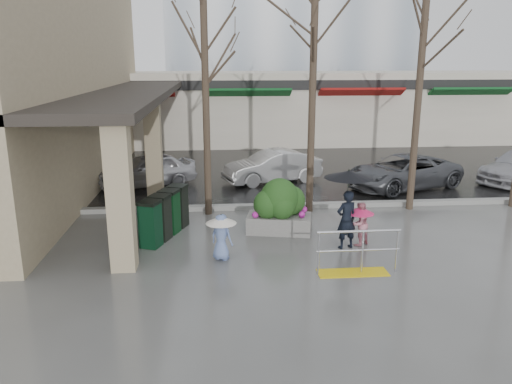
{
  "coord_description": "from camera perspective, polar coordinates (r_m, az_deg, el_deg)",
  "views": [
    {
      "loc": [
        -1.76,
        -11.46,
        4.7
      ],
      "look_at": [
        -0.7,
        1.26,
        1.3
      ],
      "focal_mm": 35.0,
      "sensor_mm": 36.0,
      "label": 1
    }
  ],
  "objects": [
    {
      "name": "child_blue",
      "position": [
        12.01,
        -3.99,
        -4.56
      ],
      "size": [
        0.75,
        0.75,
        1.14
      ],
      "rotation": [
        0.0,
        0.0,
        2.62
      ],
      "color": "#687FB9",
      "rests_on": "ground"
    },
    {
      "name": "child_pink",
      "position": [
        13.2,
        11.78,
        -3.19
      ],
      "size": [
        0.72,
        0.72,
        1.15
      ],
      "rotation": [
        0.0,
        0.0,
        3.72
      ],
      "color": "pink",
      "rests_on": "ground"
    },
    {
      "name": "tree_midwest",
      "position": [
        15.36,
        6.64,
        16.81
      ],
      "size": [
        3.2,
        3.2,
        7.0
      ],
      "color": "#382B21",
      "rests_on": "ground"
    },
    {
      "name": "pillar_front",
      "position": [
        11.55,
        -15.27,
        -0.42
      ],
      "size": [
        0.55,
        0.55,
        3.5
      ],
      "primitive_type": "cube",
      "color": "tan",
      "rests_on": "ground"
    },
    {
      "name": "canopy_slab",
      "position": [
        19.72,
        -13.91,
        11.37
      ],
      "size": [
        2.8,
        18.0,
        0.25
      ],
      "primitive_type": "cube",
      "color": "#2D2823",
      "rests_on": "pillar_front"
    },
    {
      "name": "tree_mideast",
      "position": [
        16.31,
        18.44,
        14.75
      ],
      "size": [
        3.2,
        3.2,
        6.5
      ],
      "color": "#382B21",
      "rests_on": "ground"
    },
    {
      "name": "street_asphalt",
      "position": [
        33.83,
        -1.76,
        6.93
      ],
      "size": [
        120.0,
        36.0,
        0.01
      ],
      "primitive_type": "cube",
      "color": "black",
      "rests_on": "ground"
    },
    {
      "name": "news_boxes",
      "position": [
        13.82,
        -10.36,
        -2.53
      ],
      "size": [
        1.24,
        2.23,
        1.23
      ],
      "rotation": [
        0.0,
        0.0,
        -0.36
      ],
      "color": "#0B331C",
      "rests_on": "ground"
    },
    {
      "name": "pillar_back",
      "position": [
        17.83,
        -11.64,
        5.09
      ],
      "size": [
        0.55,
        0.55,
        3.5
      ],
      "primitive_type": "cube",
      "color": "tan",
      "rests_on": "ground"
    },
    {
      "name": "car_a",
      "position": [
        19.39,
        -12.37,
        2.45
      ],
      "size": [
        3.97,
        2.99,
        1.26
      ],
      "primitive_type": "imported",
      "rotation": [
        0.0,
        0.0,
        -1.1
      ],
      "color": "silver",
      "rests_on": "ground"
    },
    {
      "name": "car_c",
      "position": [
        19.48,
        16.44,
        2.24
      ],
      "size": [
        4.99,
        3.63,
        1.26
      ],
      "primitive_type": "imported",
      "rotation": [
        0.0,
        0.0,
        -1.19
      ],
      "color": "#525459",
      "rests_on": "ground"
    },
    {
      "name": "ground",
      "position": [
        12.51,
        3.71,
        -7.18
      ],
      "size": [
        120.0,
        120.0,
        0.0
      ],
      "primitive_type": "plane",
      "color": "#51514F",
      "rests_on": "ground"
    },
    {
      "name": "curb",
      "position": [
        16.23,
        1.66,
        -1.65
      ],
      "size": [
        120.0,
        0.3,
        0.15
      ],
      "primitive_type": "cube",
      "color": "gray",
      "rests_on": "ground"
    },
    {
      "name": "woman",
      "position": [
        12.73,
        10.41,
        -0.79
      ],
      "size": [
        1.22,
        1.22,
        2.08
      ],
      "rotation": [
        0.0,
        0.0,
        3.44
      ],
      "color": "black",
      "rests_on": "ground"
    },
    {
      "name": "car_b",
      "position": [
        19.61,
        1.89,
        2.93
      ],
      "size": [
        4.05,
        2.49,
        1.26
      ],
      "primitive_type": "imported",
      "rotation": [
        0.0,
        0.0,
        -1.25
      ],
      "color": "silver",
      "rests_on": "ground"
    },
    {
      "name": "storefront_row",
      "position": [
        29.78,
        2.54,
        9.72
      ],
      "size": [
        34.0,
        6.74,
        4.0
      ],
      "color": "beige",
      "rests_on": "ground"
    },
    {
      "name": "near_building",
      "position": [
        20.77,
        -25.72,
        11.55
      ],
      "size": [
        6.0,
        18.0,
        8.0
      ],
      "primitive_type": "cube",
      "color": "tan",
      "rests_on": "ground"
    },
    {
      "name": "planter",
      "position": [
        13.9,
        2.71,
        -1.67
      ],
      "size": [
        1.91,
        1.22,
        1.54
      ],
      "rotation": [
        0.0,
        0.0,
        -0.2
      ],
      "color": "slate",
      "rests_on": "ground"
    },
    {
      "name": "handrail",
      "position": [
        11.56,
        11.36,
        -7.35
      ],
      "size": [
        1.9,
        0.5,
        1.03
      ],
      "color": "yellow",
      "rests_on": "ground"
    },
    {
      "name": "tree_west",
      "position": [
        15.06,
        -5.91,
        16.3
      ],
      "size": [
        3.2,
        3.2,
        6.8
      ],
      "color": "#382B21",
      "rests_on": "ground"
    }
  ]
}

